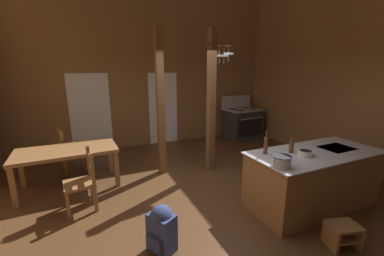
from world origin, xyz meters
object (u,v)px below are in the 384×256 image
object	(u,v)px
bottle_tall_on_counter	(266,145)
mixing_bowl_on_counter	(305,153)
ladderback_chair_near_window	(69,151)
kitchen_island	(313,178)
backpack	(162,227)
stockpot_on_counter	(281,161)
step_stool	(343,233)
ladderback_chair_by_post	(83,182)
dining_table	(67,154)
bottle_short_on_counter	(291,146)
stove_range	(242,123)

from	to	relation	value
bottle_tall_on_counter	mixing_bowl_on_counter	bearing A→B (deg)	-30.90
mixing_bowl_on_counter	ladderback_chair_near_window	bearing A→B (deg)	137.15
mixing_bowl_on_counter	bottle_tall_on_counter	size ratio (longest dim) A/B	0.64
mixing_bowl_on_counter	kitchen_island	bearing A→B (deg)	9.88
bottle_tall_on_counter	ladderback_chair_near_window	bearing A→B (deg)	135.42
backpack	mixing_bowl_on_counter	world-z (taller)	mixing_bowl_on_counter
stockpot_on_counter	mixing_bowl_on_counter	distance (m)	0.66
bottle_tall_on_counter	step_stool	bearing A→B (deg)	-73.01
stockpot_on_counter	backpack	bearing A→B (deg)	172.27
stockpot_on_counter	step_stool	bearing A→B (deg)	-52.63
backpack	bottle_tall_on_counter	xyz separation A→B (m)	(1.73, 0.26, 0.72)
ladderback_chair_by_post	dining_table	bearing A→B (deg)	104.85
step_stool	stockpot_on_counter	xyz separation A→B (m)	(-0.48, 0.63, 0.80)
dining_table	bottle_short_on_counter	world-z (taller)	bottle_short_on_counter
step_stool	dining_table	distance (m)	4.46
mixing_bowl_on_counter	bottle_tall_on_counter	bearing A→B (deg)	149.10
step_stool	bottle_tall_on_counter	distance (m)	1.44
kitchen_island	mixing_bowl_on_counter	world-z (taller)	mixing_bowl_on_counter
dining_table	ladderback_chair_by_post	xyz separation A→B (m)	(0.24, -0.90, -0.20)
stove_range	backpack	distance (m)	5.33
stove_range	ladderback_chair_by_post	size ratio (longest dim) A/B	1.39
dining_table	ladderback_chair_near_window	distance (m)	0.80
ladderback_chair_near_window	backpack	distance (m)	3.25
backpack	bottle_short_on_counter	bearing A→B (deg)	3.98
ladderback_chair_by_post	mixing_bowl_on_counter	xyz separation A→B (m)	(3.07, -1.41, 0.49)
kitchen_island	bottle_tall_on_counter	bearing A→B (deg)	162.96
kitchen_island	dining_table	xyz separation A→B (m)	(-3.61, 2.26, 0.20)
dining_table	ladderback_chair_near_window	world-z (taller)	ladderback_chair_near_window
backpack	mixing_bowl_on_counter	size ratio (longest dim) A/B	2.70
stove_range	stockpot_on_counter	world-z (taller)	stove_range
step_stool	ladderback_chair_near_window	bearing A→B (deg)	129.13
kitchen_island	ladderback_chair_by_post	xyz separation A→B (m)	(-3.37, 1.36, 0.00)
stove_range	dining_table	xyz separation A→B (m)	(-4.89, -1.44, 0.17)
kitchen_island	dining_table	distance (m)	4.27
stove_range	backpack	bearing A→B (deg)	-135.64
ladderback_chair_by_post	stockpot_on_counter	size ratio (longest dim) A/B	2.98
stockpot_on_counter	kitchen_island	bearing A→B (deg)	13.86
bottle_short_on_counter	dining_table	bearing A→B (deg)	146.51
kitchen_island	backpack	size ratio (longest dim) A/B	3.64
stove_range	ladderback_chair_near_window	xyz separation A→B (m)	(-4.91, -0.67, -0.03)
dining_table	stockpot_on_counter	size ratio (longest dim) A/B	5.47
stove_range	bottle_tall_on_counter	xyz separation A→B (m)	(-2.08, -3.46, 0.55)
dining_table	mixing_bowl_on_counter	distance (m)	4.05
step_stool	ladderback_chair_near_window	xyz separation A→B (m)	(-3.17, 3.90, 0.27)
backpack	stockpot_on_counter	xyz separation A→B (m)	(1.59, -0.22, 0.66)
stove_range	ladderback_chair_near_window	size ratio (longest dim) A/B	1.39
backpack	mixing_bowl_on_counter	distance (m)	2.31
kitchen_island	ladderback_chair_near_window	xyz separation A→B (m)	(-3.63, 3.04, 0.00)
kitchen_island	bottle_short_on_counter	bearing A→B (deg)	161.56
stove_range	ladderback_chair_by_post	xyz separation A→B (m)	(-4.65, -2.35, -0.03)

